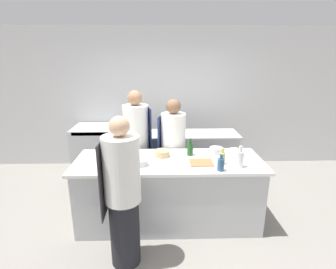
{
  "coord_description": "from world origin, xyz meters",
  "views": [
    {
      "loc": [
        -0.1,
        -3.22,
        2.24
      ],
      "look_at": [
        0.0,
        0.35,
        1.16
      ],
      "focal_mm": 28.0,
      "sensor_mm": 36.0,
      "label": 1
    }
  ],
  "objects_px": {
    "bottle_cooking_oil": "(240,159)",
    "chef_at_prep_near": "(123,195)",
    "bottle_wine": "(190,149)",
    "bowl_prep_small": "(216,150)",
    "cup": "(100,156)",
    "chef_at_stove": "(137,146)",
    "oven_range": "(99,149)",
    "bowl_wooden_salad": "(235,152)",
    "chef_at_pass_far": "(173,150)",
    "bottle_olive_oil": "(222,158)",
    "bowl_ceramic_blue": "(140,162)",
    "bottle_vinegar": "(221,164)",
    "bowl_mixing_large": "(162,153)"
  },
  "relations": [
    {
      "from": "bottle_wine",
      "to": "bottle_cooking_oil",
      "type": "relative_size",
      "value": 0.88
    },
    {
      "from": "bowl_prep_small",
      "to": "bowl_ceramic_blue",
      "type": "bearing_deg",
      "value": -159.42
    },
    {
      "from": "chef_at_stove",
      "to": "bowl_mixing_large",
      "type": "bearing_deg",
      "value": 20.58
    },
    {
      "from": "chef_at_stove",
      "to": "bottle_wine",
      "type": "xyz_separation_m",
      "value": [
        0.79,
        -0.54,
        0.14
      ]
    },
    {
      "from": "chef_at_prep_near",
      "to": "bowl_mixing_large",
      "type": "relative_size",
      "value": 8.24
    },
    {
      "from": "bowl_ceramic_blue",
      "to": "bowl_wooden_salad",
      "type": "bearing_deg",
      "value": 13.73
    },
    {
      "from": "chef_at_pass_far",
      "to": "bottle_cooking_oil",
      "type": "relative_size",
      "value": 5.95
    },
    {
      "from": "oven_range",
      "to": "cup",
      "type": "relative_size",
      "value": 9.63
    },
    {
      "from": "bottle_olive_oil",
      "to": "cup",
      "type": "bearing_deg",
      "value": 172.2
    },
    {
      "from": "chef_at_pass_far",
      "to": "bowl_ceramic_blue",
      "type": "bearing_deg",
      "value": 167.16
    },
    {
      "from": "chef_at_stove",
      "to": "bowl_prep_small",
      "type": "height_order",
      "value": "chef_at_stove"
    },
    {
      "from": "chef_at_pass_far",
      "to": "bowl_prep_small",
      "type": "height_order",
      "value": "chef_at_pass_far"
    },
    {
      "from": "bowl_ceramic_blue",
      "to": "cup",
      "type": "xyz_separation_m",
      "value": [
        -0.55,
        0.23,
        0.0
      ]
    },
    {
      "from": "bottle_vinegar",
      "to": "chef_at_pass_far",
      "type": "bearing_deg",
      "value": 117.63
    },
    {
      "from": "chef_at_stove",
      "to": "bottle_olive_oil",
      "type": "bearing_deg",
      "value": 39.15
    },
    {
      "from": "bottle_vinegar",
      "to": "cup",
      "type": "height_order",
      "value": "bottle_vinegar"
    },
    {
      "from": "bottle_wine",
      "to": "bowl_prep_small",
      "type": "xyz_separation_m",
      "value": [
        0.38,
        0.05,
        -0.05
      ]
    },
    {
      "from": "cup",
      "to": "bowl_mixing_large",
      "type": "bearing_deg",
      "value": 5.04
    },
    {
      "from": "bowl_wooden_salad",
      "to": "bottle_cooking_oil",
      "type": "bearing_deg",
      "value": -97.36
    },
    {
      "from": "bottle_cooking_oil",
      "to": "chef_at_prep_near",
      "type": "bearing_deg",
      "value": -159.33
    },
    {
      "from": "oven_range",
      "to": "chef_at_prep_near",
      "type": "xyz_separation_m",
      "value": [
        0.82,
        -2.47,
        0.38
      ]
    },
    {
      "from": "oven_range",
      "to": "bottle_vinegar",
      "type": "xyz_separation_m",
      "value": [
        1.95,
        -2.05,
        0.53
      ]
    },
    {
      "from": "bowl_mixing_large",
      "to": "bowl_ceramic_blue",
      "type": "relative_size",
      "value": 1.1
    },
    {
      "from": "chef_at_pass_far",
      "to": "cup",
      "type": "relative_size",
      "value": 16.94
    },
    {
      "from": "chef_at_prep_near",
      "to": "bowl_ceramic_blue",
      "type": "relative_size",
      "value": 9.08
    },
    {
      "from": "oven_range",
      "to": "bottle_olive_oil",
      "type": "bearing_deg",
      "value": -42.73
    },
    {
      "from": "chef_at_prep_near",
      "to": "chef_at_pass_far",
      "type": "distance_m",
      "value": 1.54
    },
    {
      "from": "bottle_cooking_oil",
      "to": "cup",
      "type": "distance_m",
      "value": 1.82
    },
    {
      "from": "chef_at_stove",
      "to": "bowl_wooden_salad",
      "type": "xyz_separation_m",
      "value": [
        1.41,
        -0.56,
        0.09
      ]
    },
    {
      "from": "chef_at_prep_near",
      "to": "chef_at_pass_far",
      "type": "xyz_separation_m",
      "value": [
        0.59,
        1.42,
        -0.03
      ]
    },
    {
      "from": "oven_range",
      "to": "bottle_wine",
      "type": "relative_size",
      "value": 3.85
    },
    {
      "from": "chef_at_prep_near",
      "to": "bottle_wine",
      "type": "bearing_deg",
      "value": -40.96
    },
    {
      "from": "chef_at_stove",
      "to": "bottle_cooking_oil",
      "type": "height_order",
      "value": "chef_at_stove"
    },
    {
      "from": "chef_at_pass_far",
      "to": "bowl_ceramic_blue",
      "type": "xyz_separation_m",
      "value": [
        -0.45,
        -0.82,
        0.15
      ]
    },
    {
      "from": "chef_at_stove",
      "to": "bottle_wine",
      "type": "distance_m",
      "value": 0.97
    },
    {
      "from": "bottle_wine",
      "to": "chef_at_pass_far",
      "type": "bearing_deg",
      "value": 113.95
    },
    {
      "from": "bottle_wine",
      "to": "bowl_mixing_large",
      "type": "bearing_deg",
      "value": -175.05
    },
    {
      "from": "bowl_wooden_salad",
      "to": "chef_at_pass_far",
      "type": "bearing_deg",
      "value": 148.89
    },
    {
      "from": "oven_range",
      "to": "bowl_wooden_salad",
      "type": "relative_size",
      "value": 5.27
    },
    {
      "from": "bowl_prep_small",
      "to": "bowl_wooden_salad",
      "type": "xyz_separation_m",
      "value": [
        0.24,
        -0.08,
        -0.0
      ]
    },
    {
      "from": "chef_at_pass_far",
      "to": "bottle_wine",
      "type": "bearing_deg",
      "value": -140.18
    },
    {
      "from": "chef_at_prep_near",
      "to": "bowl_wooden_salad",
      "type": "distance_m",
      "value": 1.71
    },
    {
      "from": "bowl_prep_small",
      "to": "bowl_mixing_large",
      "type": "bearing_deg",
      "value": -173.42
    },
    {
      "from": "chef_at_stove",
      "to": "bowl_wooden_salad",
      "type": "bearing_deg",
      "value": 54.07
    },
    {
      "from": "bottle_cooking_oil",
      "to": "bowl_mixing_large",
      "type": "bearing_deg",
      "value": 158.05
    },
    {
      "from": "cup",
      "to": "bowl_prep_small",
      "type": "bearing_deg",
      "value": 5.79
    },
    {
      "from": "bottle_vinegar",
      "to": "bowl_prep_small",
      "type": "height_order",
      "value": "bottle_vinegar"
    },
    {
      "from": "cup",
      "to": "bottle_wine",
      "type": "bearing_deg",
      "value": 5.02
    },
    {
      "from": "oven_range",
      "to": "cup",
      "type": "height_order",
      "value": "cup"
    },
    {
      "from": "chef_at_stove",
      "to": "bowl_ceramic_blue",
      "type": "height_order",
      "value": "chef_at_stove"
    }
  ]
}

